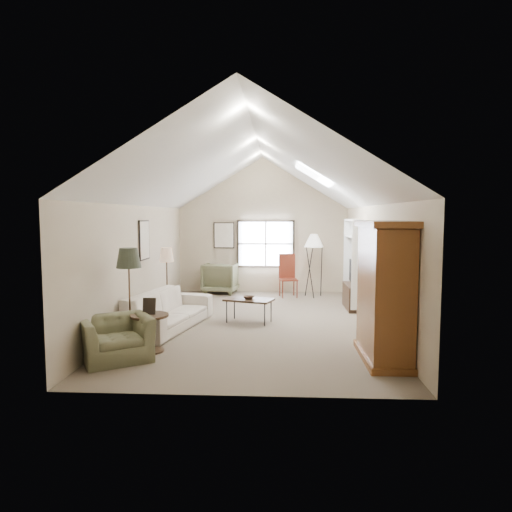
{
  "coord_description": "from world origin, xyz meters",
  "views": [
    {
      "loc": [
        0.53,
        -9.61,
        2.29
      ],
      "look_at": [
        0.0,
        0.4,
        1.4
      ],
      "focal_mm": 32.0,
      "sensor_mm": 36.0,
      "label": 1
    }
  ],
  "objects_px": {
    "armoire": "(384,291)",
    "armchair_near": "(116,338)",
    "armchair_far": "(221,278)",
    "coffee_table": "(249,311)",
    "side_chair": "(288,276)",
    "sofa": "(167,310)",
    "side_table": "(150,333)"
  },
  "relations": [
    {
      "from": "armchair_far",
      "to": "side_chair",
      "type": "height_order",
      "value": "side_chair"
    },
    {
      "from": "armchair_far",
      "to": "side_table",
      "type": "height_order",
      "value": "armchair_far"
    },
    {
      "from": "armchair_far",
      "to": "side_chair",
      "type": "relative_size",
      "value": 0.82
    },
    {
      "from": "sofa",
      "to": "side_table",
      "type": "bearing_deg",
      "value": -163.79
    },
    {
      "from": "armchair_near",
      "to": "sofa",
      "type": "bearing_deg",
      "value": 49.07
    },
    {
      "from": "sofa",
      "to": "side_chair",
      "type": "bearing_deg",
      "value": -21.54
    },
    {
      "from": "armoire",
      "to": "armchair_near",
      "type": "bearing_deg",
      "value": -176.69
    },
    {
      "from": "armchair_near",
      "to": "side_chair",
      "type": "bearing_deg",
      "value": 31.6
    },
    {
      "from": "armoire",
      "to": "sofa",
      "type": "xyz_separation_m",
      "value": [
        -3.93,
        1.81,
        -0.73
      ]
    },
    {
      "from": "armchair_far",
      "to": "side_table",
      "type": "distance_m",
      "value": 5.9
    },
    {
      "from": "armoire",
      "to": "coffee_table",
      "type": "bearing_deg",
      "value": 133.78
    },
    {
      "from": "coffee_table",
      "to": "side_chair",
      "type": "distance_m",
      "value": 3.27
    },
    {
      "from": "sofa",
      "to": "armchair_far",
      "type": "height_order",
      "value": "armchair_far"
    },
    {
      "from": "side_table",
      "to": "side_chair",
      "type": "bearing_deg",
      "value": 65.49
    },
    {
      "from": "side_table",
      "to": "armchair_far",
      "type": "bearing_deg",
      "value": 85.68
    },
    {
      "from": "armoire",
      "to": "side_chair",
      "type": "bearing_deg",
      "value": 104.31
    },
    {
      "from": "coffee_table",
      "to": "side_table",
      "type": "distance_m",
      "value": 2.67
    },
    {
      "from": "coffee_table",
      "to": "armoire",
      "type": "bearing_deg",
      "value": -46.22
    },
    {
      "from": "armoire",
      "to": "sofa",
      "type": "height_order",
      "value": "armoire"
    },
    {
      "from": "armchair_near",
      "to": "side_table",
      "type": "bearing_deg",
      "value": 15.7
    },
    {
      "from": "armoire",
      "to": "armchair_far",
      "type": "xyz_separation_m",
      "value": [
        -3.39,
        6.1,
        -0.65
      ]
    },
    {
      "from": "armoire",
      "to": "side_chair",
      "type": "xyz_separation_m",
      "value": [
        -1.41,
        5.53,
        -0.5
      ]
    },
    {
      "from": "sofa",
      "to": "side_chair",
      "type": "relative_size",
      "value": 2.11
    },
    {
      "from": "armoire",
      "to": "side_chair",
      "type": "height_order",
      "value": "armoire"
    },
    {
      "from": "armchair_near",
      "to": "side_chair",
      "type": "xyz_separation_m",
      "value": [
        2.84,
        5.78,
        0.26
      ]
    },
    {
      "from": "armchair_far",
      "to": "coffee_table",
      "type": "xyz_separation_m",
      "value": [
        1.08,
        -3.69,
        -0.19
      ]
    },
    {
      "from": "coffee_table",
      "to": "side_table",
      "type": "bearing_deg",
      "value": -124.76
    },
    {
      "from": "sofa",
      "to": "armchair_near",
      "type": "distance_m",
      "value": 2.08
    },
    {
      "from": "armchair_near",
      "to": "armoire",
      "type": "bearing_deg",
      "value": -28.92
    },
    {
      "from": "armoire",
      "to": "armchair_near",
      "type": "distance_m",
      "value": 4.32
    },
    {
      "from": "sofa",
      "to": "armchair_near",
      "type": "xyz_separation_m",
      "value": [
        -0.32,
        -2.06,
        -0.03
      ]
    },
    {
      "from": "side_chair",
      "to": "armchair_near",
      "type": "bearing_deg",
      "value": -127.14
    }
  ]
}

